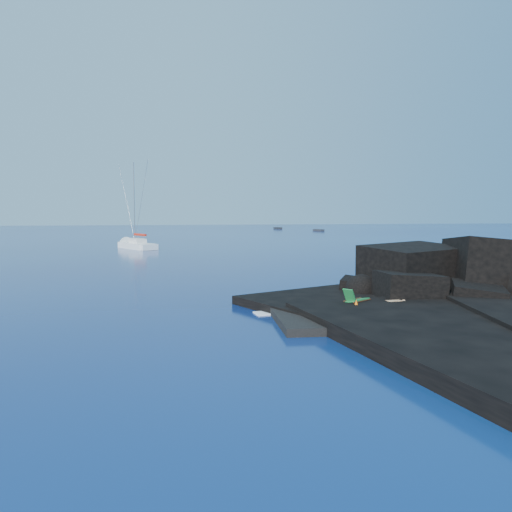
% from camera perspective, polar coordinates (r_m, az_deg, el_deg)
% --- Properties ---
extents(ground, '(400.00, 400.00, 0.00)m').
position_cam_1_polar(ground, '(21.71, 2.13, -8.05)').
color(ground, '#04093F').
rests_on(ground, ground).
extents(headland, '(24.00, 24.00, 3.60)m').
position_cam_1_polar(headland, '(30.18, 25.28, -4.86)').
color(headland, black).
rests_on(headland, ground).
extents(beach, '(9.08, 6.86, 0.70)m').
position_cam_1_polar(beach, '(23.67, 12.50, -7.08)').
color(beach, black).
rests_on(beach, ground).
extents(surf_foam, '(10.00, 8.00, 0.06)m').
position_cam_1_polar(surf_foam, '(27.92, 9.53, -5.21)').
color(surf_foam, white).
rests_on(surf_foam, ground).
extents(sailboat, '(7.03, 11.44, 12.05)m').
position_cam_1_polar(sailboat, '(71.28, -13.51, 0.81)').
color(sailboat, white).
rests_on(sailboat, ground).
extents(deck_chair, '(1.64, 1.37, 1.04)m').
position_cam_1_polar(deck_chair, '(24.70, 11.51, -4.51)').
color(deck_chair, '#186E32').
rests_on(deck_chair, beach).
extents(towel, '(2.09, 1.05, 0.05)m').
position_cam_1_polar(towel, '(25.25, 15.51, -5.52)').
color(towel, white).
rests_on(towel, beach).
extents(sunbather, '(1.97, 0.57, 0.27)m').
position_cam_1_polar(sunbather, '(25.22, 15.52, -5.16)').
color(sunbather, tan).
rests_on(sunbather, towel).
extents(marker_cone, '(0.39, 0.39, 0.52)m').
position_cam_1_polar(marker_cone, '(23.75, 11.39, -5.51)').
color(marker_cone, orange).
rests_on(marker_cone, beach).
extents(distant_boat_a, '(1.71, 4.67, 0.61)m').
position_cam_1_polar(distant_boat_a, '(158.71, 2.50, 3.09)').
color(distant_boat_a, black).
rests_on(distant_boat_a, ground).
extents(distant_boat_b, '(2.19, 4.24, 0.54)m').
position_cam_1_polar(distant_boat_b, '(141.20, 7.16, 2.84)').
color(distant_boat_b, '#27272C').
rests_on(distant_boat_b, ground).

